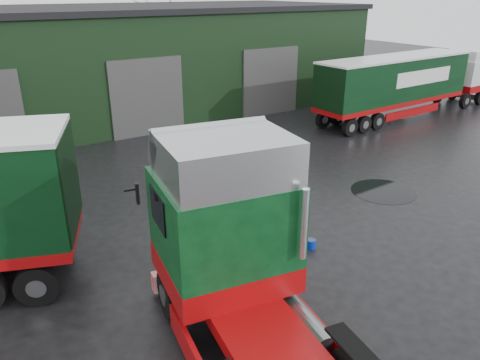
% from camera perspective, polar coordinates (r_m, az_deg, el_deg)
% --- Properties ---
extents(ground, '(100.00, 100.00, 0.00)m').
position_cam_1_polar(ground, '(13.56, 5.05, -10.17)').
color(ground, black).
extents(warehouse, '(32.40, 12.40, 6.30)m').
position_cam_1_polar(warehouse, '(30.59, -15.91, 13.80)').
color(warehouse, black).
rests_on(warehouse, ground).
extents(hero_tractor, '(4.29, 7.76, 4.56)m').
position_cam_1_polar(hero_tractor, '(8.88, 3.10, -11.87)').
color(hero_tractor, '#0A3A19').
rests_on(hero_tractor, ground).
extents(lorry_right, '(14.19, 2.92, 3.71)m').
position_cam_1_polar(lorry_right, '(29.26, 18.23, 10.59)').
color(lorry_right, silver).
rests_on(lorry_right, ground).
extents(wash_bucket, '(0.37, 0.37, 0.27)m').
position_cam_1_polar(wash_bucket, '(14.36, 8.65, -7.71)').
color(wash_bucket, '#0829AF').
rests_on(wash_bucket, ground).
extents(tree_back_b, '(4.40, 4.40, 7.50)m').
position_cam_1_polar(tree_back_b, '(42.67, -9.83, 17.31)').
color(tree_back_b, black).
rests_on(tree_back_b, ground).
extents(puddle_1, '(2.48, 2.48, 0.01)m').
position_cam_1_polar(puddle_1, '(18.89, 17.08, -1.33)').
color(puddle_1, black).
rests_on(puddle_1, ground).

